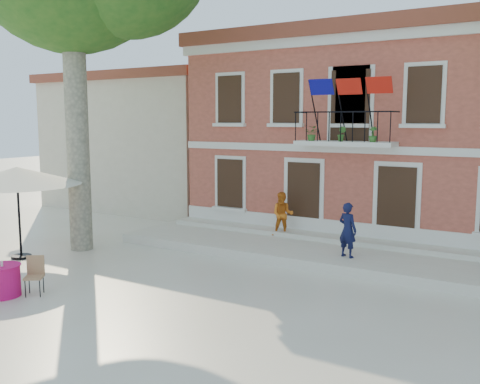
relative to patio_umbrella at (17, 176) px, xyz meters
name	(u,v)px	position (x,y,z in m)	size (l,w,h in m)	color
ground	(193,285)	(6.21, 0.50, -2.55)	(90.00, 90.00, 0.00)	beige
main_building	(385,132)	(8.21, 10.49, 1.23)	(13.50, 9.59, 7.50)	#CB5E49
neighbor_west	(169,140)	(-3.29, 11.50, 0.67)	(9.40, 9.40, 6.40)	beige
terrace	(329,253)	(8.21, 4.90, -2.40)	(14.00, 3.40, 0.30)	silver
patio_umbrella	(17,176)	(0.00, 0.00, 0.00)	(3.82, 3.82, 2.84)	black
pedestrian_navy	(348,230)	(9.03, 4.22, -1.45)	(0.58, 0.38, 1.60)	#101438
pedestrian_orange	(283,214)	(6.18, 5.74, -1.49)	(0.74, 0.58, 1.52)	orange
cafe_table_1	(2,279)	(2.77, -2.59, -2.12)	(1.86, 1.73, 0.95)	#CE135A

